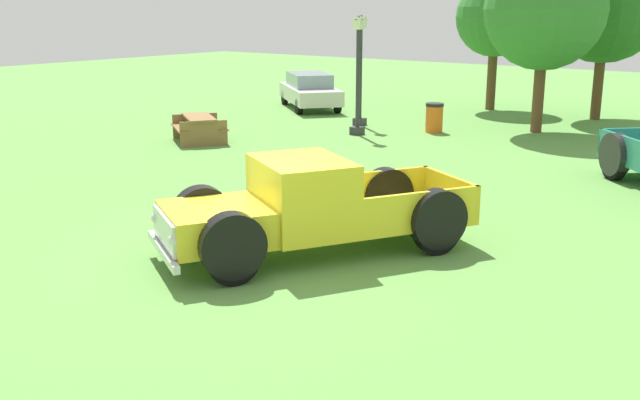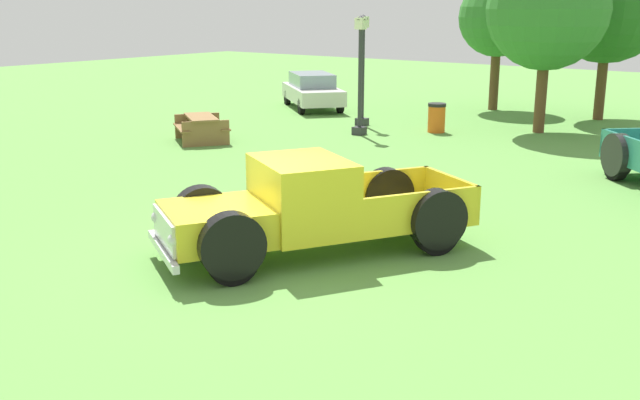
% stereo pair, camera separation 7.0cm
% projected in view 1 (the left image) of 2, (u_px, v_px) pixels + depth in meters
% --- Properties ---
extents(ground_plane, '(80.00, 80.00, 0.00)m').
position_uv_depth(ground_plane, '(266.00, 258.00, 12.11)').
color(ground_plane, '#5B9342').
extents(pickup_truck_foreground, '(4.22, 5.51, 1.62)m').
position_uv_depth(pickup_truck_foreground, '(299.00, 210.00, 12.13)').
color(pickup_truck_foreground, yellow).
rests_on(pickup_truck_foreground, ground_plane).
extents(sedan_distant_a, '(4.35, 4.00, 1.41)m').
position_uv_depth(sedan_distant_a, '(310.00, 90.00, 29.44)').
color(sedan_distant_a, silver).
rests_on(sedan_distant_a, ground_plane).
extents(lamp_post_near, '(0.36, 0.36, 3.74)m').
position_uv_depth(lamp_post_near, '(358.00, 73.00, 23.18)').
color(lamp_post_near, '#2D2D33').
rests_on(lamp_post_near, ground_plane).
extents(lamp_post_far, '(0.36, 0.36, 3.74)m').
position_uv_depth(lamp_post_far, '(360.00, 68.00, 25.00)').
color(lamp_post_far, '#2D2D33').
rests_on(lamp_post_far, ground_plane).
extents(picnic_table, '(2.32, 2.24, 0.78)m').
position_uv_depth(picnic_table, '(199.00, 126.00, 22.34)').
color(picnic_table, olive).
rests_on(picnic_table, ground_plane).
extents(trash_can, '(0.59, 0.59, 0.95)m').
position_uv_depth(trash_can, '(434.00, 118.00, 24.02)').
color(trash_can, orange).
rests_on(trash_can, ground_plane).
extents(oak_tree_east, '(3.04, 3.04, 5.11)m').
position_uv_depth(oak_tree_east, '(495.00, 18.00, 28.45)').
color(oak_tree_east, brown).
rests_on(oak_tree_east, ground_plane).
extents(oak_tree_west, '(4.25, 4.25, 6.27)m').
position_uv_depth(oak_tree_west, '(606.00, 2.00, 25.82)').
color(oak_tree_west, brown).
rests_on(oak_tree_west, ground_plane).
extents(oak_tree_center, '(3.84, 3.84, 5.84)m').
position_uv_depth(oak_tree_center, '(545.00, 9.00, 23.14)').
color(oak_tree_center, brown).
rests_on(oak_tree_center, ground_plane).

